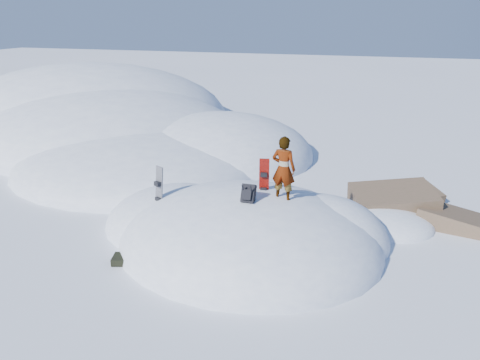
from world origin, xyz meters
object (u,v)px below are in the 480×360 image
(snowboard_red, at_px, (264,184))
(snowboard_dark, at_px, (159,193))
(person, at_px, (284,169))
(backpack, at_px, (248,194))

(snowboard_red, relative_size, snowboard_dark, 0.92)
(person, bearing_deg, snowboard_dark, 9.85)
(snowboard_red, bearing_deg, backpack, -112.77)
(person, bearing_deg, snowboard_red, -22.44)
(snowboard_dark, height_order, backpack, backpack)
(snowboard_dark, xyz_separation_m, backpack, (2.66, -0.44, 0.46))
(snowboard_dark, bearing_deg, person, 29.59)
(snowboard_dark, relative_size, backpack, 2.78)
(backpack, height_order, person, person)
(snowboard_red, distance_m, person, 0.88)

